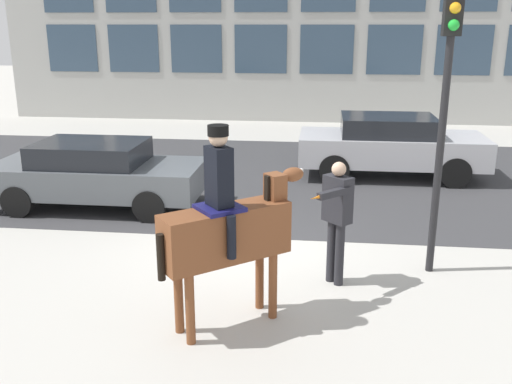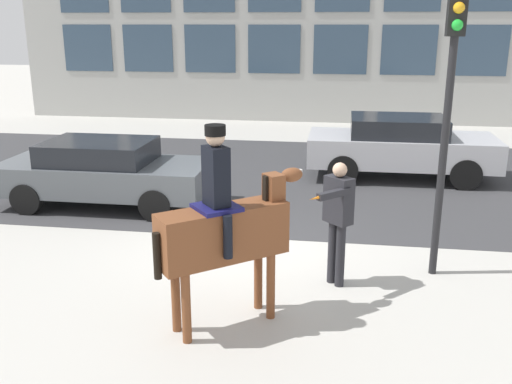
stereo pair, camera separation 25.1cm
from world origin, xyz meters
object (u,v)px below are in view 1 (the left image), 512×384
mounted_horse_lead (228,228)px  street_car_far_lane (390,145)px  street_car_near_lane (96,173)px  traffic_light (446,86)px  pedestrian_bystander (337,213)px

mounted_horse_lead → street_car_far_lane: 8.00m
street_car_near_lane → street_car_far_lane: 6.89m
mounted_horse_lead → street_car_near_lane: bearing=88.9°
street_car_near_lane → street_car_far_lane: (6.14, 3.12, 0.08)m
street_car_far_lane → traffic_light: bearing=-89.6°
pedestrian_bystander → street_car_near_lane: size_ratio=0.43×
mounted_horse_lead → pedestrian_bystander: mounted_horse_lead is taller
mounted_horse_lead → street_car_near_lane: mounted_horse_lead is taller
street_car_near_lane → traffic_light: traffic_light is taller
street_car_near_lane → street_car_far_lane: bearing=27.0°
traffic_light → street_car_near_lane: bearing=158.2°
mounted_horse_lead → pedestrian_bystander: size_ratio=1.40×
street_car_near_lane → traffic_light: bearing=-21.8°
street_car_near_lane → street_car_far_lane: size_ratio=0.96×
mounted_horse_lead → pedestrian_bystander: bearing=6.1°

